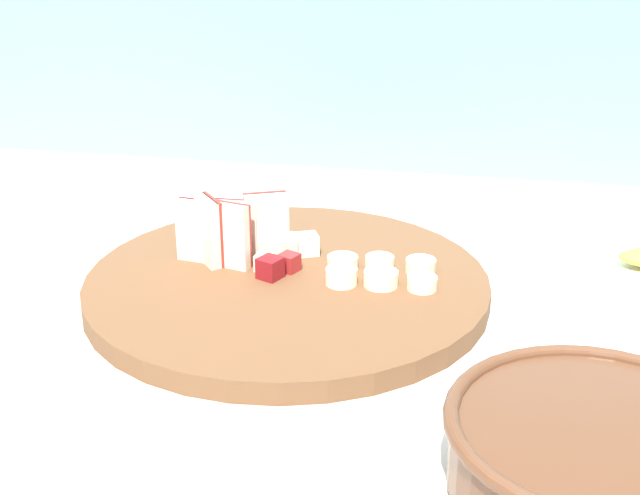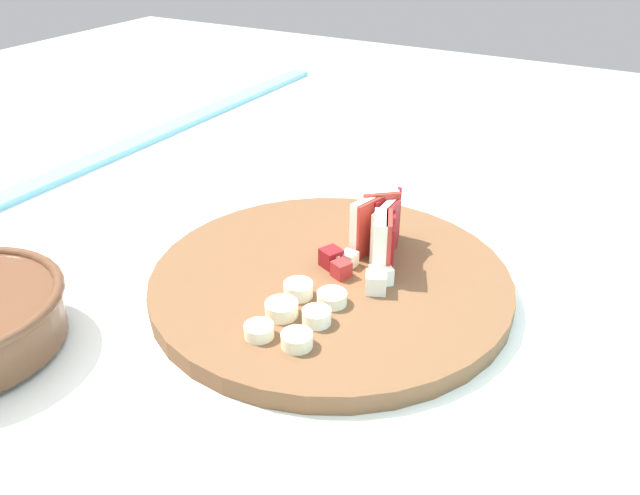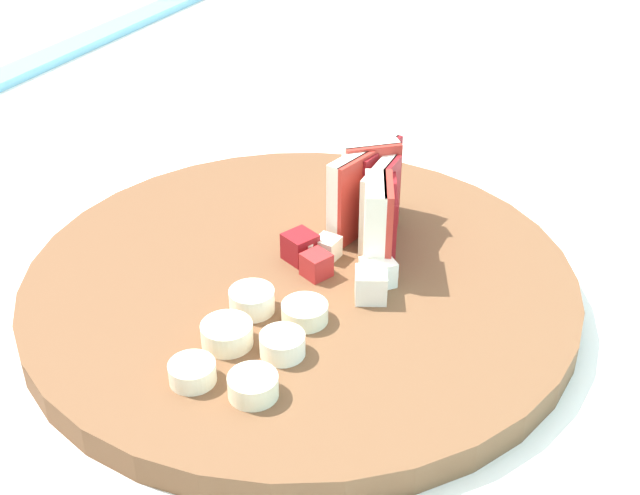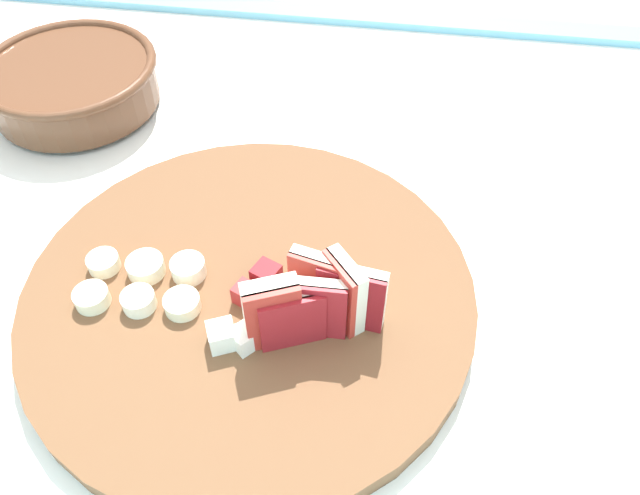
# 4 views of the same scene
# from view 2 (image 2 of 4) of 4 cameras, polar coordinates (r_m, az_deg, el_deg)

# --- Properties ---
(cutting_board) EXTENTS (0.36, 0.36, 0.02)m
(cutting_board) POSITION_cam_2_polar(r_m,az_deg,el_deg) (0.65, 0.92, -3.00)
(cutting_board) COLOR brown
(cutting_board) RESTS_ON tiled_countertop
(apple_wedge_fan) EXTENTS (0.10, 0.06, 0.06)m
(apple_wedge_fan) POSITION_cam_2_polar(r_m,az_deg,el_deg) (0.67, 5.35, 1.45)
(apple_wedge_fan) COLOR #B22D23
(apple_wedge_fan) RESTS_ON cutting_board
(apple_dice_pile) EXTENTS (0.05, 0.08, 0.02)m
(apple_dice_pile) POSITION_cam_2_polar(r_m,az_deg,el_deg) (0.64, 3.20, -1.89)
(apple_dice_pile) COLOR white
(apple_dice_pile) RESTS_ON cutting_board
(banana_slice_rows) EXTENTS (0.10, 0.07, 0.01)m
(banana_slice_rows) POSITION_cam_2_polar(r_m,az_deg,el_deg) (0.58, -1.96, -5.65)
(banana_slice_rows) COLOR white
(banana_slice_rows) RESTS_ON cutting_board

